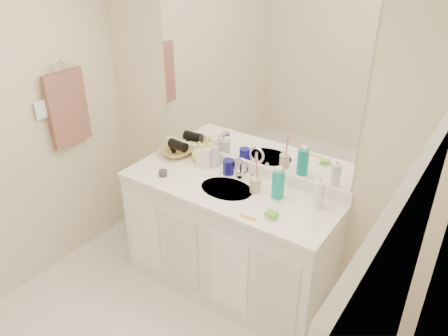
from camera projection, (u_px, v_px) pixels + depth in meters
wall_back at (251, 130)px, 2.97m from camera, size 2.60×0.02×2.40m
vanity_cabinet at (228, 241)px, 3.15m from camera, size 1.50×0.55×0.85m
countertop at (228, 189)px, 2.94m from camera, size 1.52×0.57×0.03m
backsplash at (249, 167)px, 3.10m from camera, size 1.52×0.03×0.08m
sink_basin at (227, 190)px, 2.92m from camera, size 0.37×0.37×0.02m
faucet at (241, 171)px, 3.02m from camera, size 0.02×0.02×0.11m
mirror at (252, 79)px, 2.80m from camera, size 1.48×0.01×1.20m
blue_mug at (228, 167)px, 3.07m from camera, size 0.09×0.09×0.11m
tan_cup at (255, 185)px, 2.86m from camera, size 0.09×0.09×0.10m
toothbrush at (257, 172)px, 2.81m from camera, size 0.01×0.04×0.20m
mouthwash_bottle at (278, 184)px, 2.78m from camera, size 0.10×0.10×0.19m
clear_pump_bottle at (319, 194)px, 2.68m from camera, size 0.07×0.07×0.18m
soap_dish at (271, 217)px, 2.62m from camera, size 0.11×0.10×0.01m
green_soap at (271, 214)px, 2.61m from camera, size 0.08×0.07×0.03m
orange_comb at (248, 217)px, 2.62m from camera, size 0.11×0.03×0.00m
dark_jar at (163, 173)px, 3.05m from camera, size 0.07×0.07×0.04m
extra_white_bottle at (208, 159)px, 3.13m from camera, size 0.05×0.05×0.15m
soap_bottle_white at (214, 152)px, 3.15m from camera, size 0.10×0.10×0.21m
soap_bottle_cream at (203, 155)px, 3.17m from camera, size 0.08×0.08×0.17m
soap_bottle_yellow at (200, 152)px, 3.23m from camera, size 0.15×0.15×0.15m
wicker_basket at (176, 152)px, 3.33m from camera, size 0.30×0.30×0.06m
hair_dryer at (178, 145)px, 3.29m from camera, size 0.16×0.09×0.08m
towel_ring at (59, 68)px, 3.06m from camera, size 0.01×0.11×0.11m
hand_towel at (68, 108)px, 3.19m from camera, size 0.04×0.32×0.55m
switch_plate at (41, 110)px, 3.03m from camera, size 0.01×0.08×0.13m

